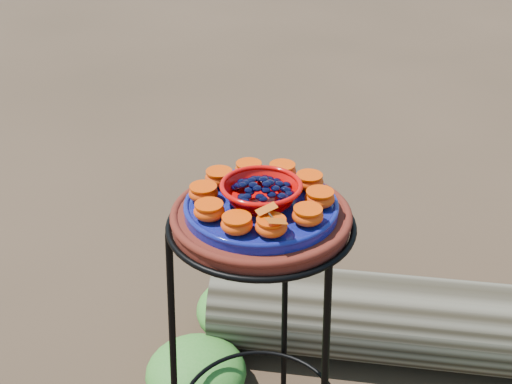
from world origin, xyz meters
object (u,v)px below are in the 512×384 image
(red_bowl, at_px, (261,194))
(driftwood_log, at_px, (453,325))
(terracotta_saucer, at_px, (261,218))
(cobalt_plate, at_px, (261,207))
(plant_stand, at_px, (260,348))

(red_bowl, height_order, driftwood_log, red_bowl)
(terracotta_saucer, distance_m, cobalt_plate, 0.03)
(plant_stand, relative_size, driftwood_log, 0.48)
(terracotta_saucer, bearing_deg, cobalt_plate, 0.00)
(plant_stand, distance_m, red_bowl, 0.42)
(cobalt_plate, distance_m, driftwood_log, 0.90)
(cobalt_plate, bearing_deg, terracotta_saucer, 0.00)
(cobalt_plate, xyz_separation_m, red_bowl, (0.00, 0.00, 0.03))
(terracotta_saucer, relative_size, driftwood_log, 0.26)
(red_bowl, bearing_deg, cobalt_plate, 0.00)
(red_bowl, distance_m, driftwood_log, 0.92)
(terracotta_saucer, relative_size, red_bowl, 2.33)
(terracotta_saucer, relative_size, cobalt_plate, 1.17)
(terracotta_saucer, distance_m, red_bowl, 0.06)
(plant_stand, bearing_deg, terracotta_saucer, 0.00)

